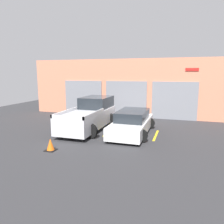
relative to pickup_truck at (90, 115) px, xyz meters
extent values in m
plane|color=#2D2D30|center=(1.37, 1.48, -0.88)|extent=(28.00, 28.00, 0.00)
cube|color=#D17A5B|center=(1.37, 4.78, 1.40)|extent=(16.75, 0.60, 4.55)
cube|color=slate|center=(-2.53, 4.44, 0.54)|extent=(3.30, 0.08, 2.83)
cube|color=slate|center=(1.17, 4.44, 0.54)|extent=(3.30, 0.08, 2.83)
cube|color=slate|center=(4.86, 4.44, 0.54)|extent=(3.30, 0.08, 2.83)
cube|color=#B21E19|center=(5.97, 4.45, 2.81)|extent=(0.90, 0.03, 0.22)
cube|color=silver|center=(0.00, -0.31, -0.18)|extent=(1.85, 5.19, 0.95)
cube|color=#1E2328|center=(0.00, 1.12, 0.66)|extent=(1.70, 2.34, 0.73)
cube|color=silver|center=(-0.88, -1.48, 0.38)|extent=(0.08, 2.86, 0.18)
cube|color=silver|center=(0.88, -1.48, 0.38)|extent=(0.08, 2.86, 0.18)
cube|color=silver|center=(0.00, -2.87, 0.38)|extent=(1.85, 0.08, 0.18)
cylinder|color=black|center=(-0.81, 1.30, -0.48)|extent=(0.80, 0.22, 0.80)
cylinder|color=black|center=(0.81, 1.30, -0.48)|extent=(0.80, 0.22, 0.80)
cylinder|color=black|center=(-0.81, -1.92, -0.48)|extent=(0.80, 0.22, 0.80)
cylinder|color=black|center=(0.81, -1.92, -0.48)|extent=(0.80, 0.22, 0.80)
cube|color=white|center=(2.73, -0.31, -0.41)|extent=(1.78, 4.72, 0.64)
cube|color=#1E2328|center=(2.73, -0.19, 0.18)|extent=(1.57, 2.59, 0.54)
cylinder|color=black|center=(1.95, 1.15, -0.54)|extent=(0.67, 0.22, 0.67)
cylinder|color=black|center=(3.51, 1.15, -0.54)|extent=(0.67, 0.22, 0.67)
cylinder|color=black|center=(1.95, -1.77, -0.54)|extent=(0.67, 0.22, 0.67)
cylinder|color=black|center=(3.51, -1.77, -0.54)|extent=(0.67, 0.22, 0.67)
cube|color=gold|center=(-1.37, -0.31, -0.87)|extent=(0.12, 2.20, 0.01)
cube|color=gold|center=(1.37, -0.31, -0.87)|extent=(0.12, 2.20, 0.01)
cube|color=gold|center=(4.10, -0.31, -0.87)|extent=(0.12, 2.20, 0.01)
cube|color=black|center=(-0.13, -4.20, -0.86)|extent=(0.47, 0.47, 0.03)
cone|color=orange|center=(-0.13, -4.20, -0.60)|extent=(0.36, 0.36, 0.55)
camera|label=1|loc=(5.34, -12.28, 2.53)|focal=35.00mm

